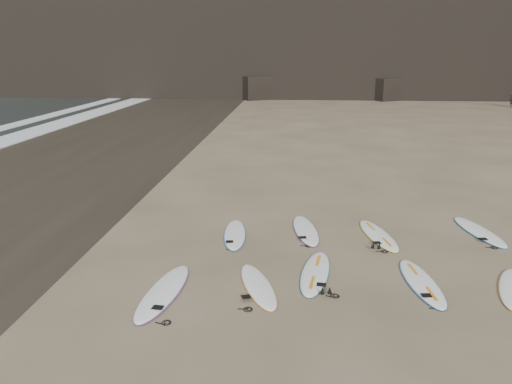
% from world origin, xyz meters
% --- Properties ---
extents(ground, '(240.00, 240.00, 0.00)m').
position_xyz_m(ground, '(0.00, 0.00, 0.00)').
color(ground, '#897559').
rests_on(ground, ground).
extents(wet_sand, '(12.00, 200.00, 0.01)m').
position_xyz_m(wet_sand, '(-13.00, 10.00, 0.00)').
color(wet_sand, '#383026').
rests_on(wet_sand, ground).
extents(surfboard_0, '(0.97, 2.84, 0.10)m').
position_xyz_m(surfboard_0, '(-4.41, -0.94, 0.05)').
color(surfboard_0, white).
rests_on(surfboard_0, ground).
extents(surfboard_1, '(1.26, 2.41, 0.08)m').
position_xyz_m(surfboard_1, '(-2.38, -0.47, 0.04)').
color(surfboard_1, white).
rests_on(surfboard_1, ground).
extents(surfboard_2, '(1.00, 2.63, 0.09)m').
position_xyz_m(surfboard_2, '(-1.07, 0.30, 0.05)').
color(surfboard_2, white).
rests_on(surfboard_2, ground).
extents(surfboard_3, '(0.85, 2.59, 0.09)m').
position_xyz_m(surfboard_3, '(1.31, -0.04, 0.05)').
color(surfboard_3, white).
rests_on(surfboard_3, ground).
extents(surfboard_4, '(1.28, 2.25, 0.08)m').
position_xyz_m(surfboard_4, '(3.25, -0.17, 0.04)').
color(surfboard_4, white).
rests_on(surfboard_4, ground).
extents(surfboard_5, '(0.82, 2.51, 0.09)m').
position_xyz_m(surfboard_5, '(-3.27, 2.72, 0.04)').
color(surfboard_5, white).
rests_on(surfboard_5, ground).
extents(surfboard_6, '(0.98, 2.65, 0.09)m').
position_xyz_m(surfboard_6, '(-1.24, 3.21, 0.05)').
color(surfboard_6, white).
rests_on(surfboard_6, ground).
extents(surfboard_7, '(1.13, 2.64, 0.09)m').
position_xyz_m(surfboard_7, '(0.82, 2.95, 0.05)').
color(surfboard_7, white).
rests_on(surfboard_7, ground).
extents(surfboard_8, '(1.12, 2.69, 0.09)m').
position_xyz_m(surfboard_8, '(3.79, 3.47, 0.05)').
color(surfboard_8, white).
rests_on(surfboard_8, ground).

